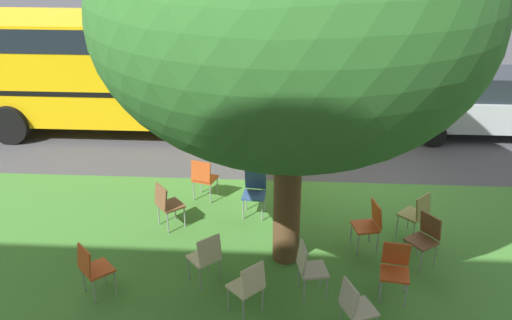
{
  "coord_description": "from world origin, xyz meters",
  "views": [
    {
      "loc": [
        1.5,
        10.5,
        5.36
      ],
      "look_at": [
        2.02,
        1.75,
        1.22
      ],
      "focal_mm": 37.89,
      "sensor_mm": 36.0,
      "label": 1
    }
  ],
  "objects_px": {
    "parked_car": "(486,103)",
    "chair_10": "(309,266)",
    "chair_4": "(167,203)",
    "street_tree": "(292,15)",
    "chair_9": "(370,222)",
    "school_bus": "(177,63)",
    "chair_11": "(417,212)",
    "chair_3": "(92,267)",
    "chair_8": "(395,267)",
    "chair_7": "(255,190)",
    "chair_2": "(206,255)",
    "chair_6": "(425,236)",
    "chair_5": "(248,284)",
    "chair_0": "(203,177)",
    "chair_1": "(355,305)"
  },
  "relations": [
    {
      "from": "chair_4",
      "to": "parked_car",
      "type": "distance_m",
      "value": 8.68
    },
    {
      "from": "chair_3",
      "to": "chair_4",
      "type": "xyz_separation_m",
      "value": [
        -0.7,
        -1.95,
        0.0
      ]
    },
    {
      "from": "chair_6",
      "to": "chair_10",
      "type": "bearing_deg",
      "value": 25.78
    },
    {
      "from": "chair_1",
      "to": "chair_11",
      "type": "height_order",
      "value": "same"
    },
    {
      "from": "chair_2",
      "to": "chair_10",
      "type": "distance_m",
      "value": 1.57
    },
    {
      "from": "chair_9",
      "to": "school_bus",
      "type": "relative_size",
      "value": 0.08
    },
    {
      "from": "chair_8",
      "to": "chair_10",
      "type": "xyz_separation_m",
      "value": [
        1.28,
        0.05,
        0.0
      ]
    },
    {
      "from": "chair_1",
      "to": "chair_9",
      "type": "relative_size",
      "value": 1.0
    },
    {
      "from": "chair_2",
      "to": "chair_8",
      "type": "relative_size",
      "value": 1.0
    },
    {
      "from": "chair_5",
      "to": "chair_8",
      "type": "distance_m",
      "value": 2.2
    },
    {
      "from": "chair_1",
      "to": "chair_6",
      "type": "bearing_deg",
      "value": -126.68
    },
    {
      "from": "chair_10",
      "to": "chair_11",
      "type": "distance_m",
      "value": 2.54
    },
    {
      "from": "chair_7",
      "to": "chair_9",
      "type": "relative_size",
      "value": 1.0
    },
    {
      "from": "street_tree",
      "to": "chair_11",
      "type": "bearing_deg",
      "value": -162.06
    },
    {
      "from": "chair_9",
      "to": "chair_10",
      "type": "relative_size",
      "value": 1.0
    },
    {
      "from": "chair_3",
      "to": "parked_car",
      "type": "height_order",
      "value": "parked_car"
    },
    {
      "from": "chair_7",
      "to": "school_bus",
      "type": "bearing_deg",
      "value": -62.67
    },
    {
      "from": "chair_7",
      "to": "chair_11",
      "type": "height_order",
      "value": "same"
    },
    {
      "from": "chair_6",
      "to": "chair_8",
      "type": "bearing_deg",
      "value": 54.09
    },
    {
      "from": "street_tree",
      "to": "chair_6",
      "type": "bearing_deg",
      "value": 179.68
    },
    {
      "from": "street_tree",
      "to": "chair_4",
      "type": "relative_size",
      "value": 6.87
    },
    {
      "from": "chair_5",
      "to": "chair_7",
      "type": "height_order",
      "value": "same"
    },
    {
      "from": "chair_3",
      "to": "chair_11",
      "type": "distance_m",
      "value": 5.46
    },
    {
      "from": "chair_0",
      "to": "chair_10",
      "type": "bearing_deg",
      "value": 125.37
    },
    {
      "from": "chair_7",
      "to": "chair_10",
      "type": "xyz_separation_m",
      "value": [
        -0.95,
        2.32,
        0.0
      ]
    },
    {
      "from": "chair_7",
      "to": "chair_11",
      "type": "xyz_separation_m",
      "value": [
        -2.87,
        0.65,
        0.0
      ]
    },
    {
      "from": "chair_0",
      "to": "chair_9",
      "type": "height_order",
      "value": "same"
    },
    {
      "from": "chair_7",
      "to": "chair_8",
      "type": "bearing_deg",
      "value": 134.51
    },
    {
      "from": "chair_2",
      "to": "chair_6",
      "type": "distance_m",
      "value": 3.54
    },
    {
      "from": "chair_9",
      "to": "parked_car",
      "type": "height_order",
      "value": "parked_car"
    },
    {
      "from": "chair_1",
      "to": "chair_5",
      "type": "height_order",
      "value": "same"
    },
    {
      "from": "chair_7",
      "to": "parked_car",
      "type": "height_order",
      "value": "parked_car"
    },
    {
      "from": "chair_5",
      "to": "chair_11",
      "type": "relative_size",
      "value": 1.0
    },
    {
      "from": "chair_7",
      "to": "parked_car",
      "type": "distance_m",
      "value": 7.09
    },
    {
      "from": "chair_5",
      "to": "parked_car",
      "type": "xyz_separation_m",
      "value": [
        -5.51,
        -7.13,
        0.32
      ]
    },
    {
      "from": "chair_8",
      "to": "parked_car",
      "type": "relative_size",
      "value": 0.24
    },
    {
      "from": "chair_2",
      "to": "chair_5",
      "type": "height_order",
      "value": "same"
    },
    {
      "from": "chair_4",
      "to": "chair_8",
      "type": "distance_m",
      "value": 4.13
    },
    {
      "from": "chair_9",
      "to": "school_bus",
      "type": "distance_m",
      "value": 6.93
    },
    {
      "from": "chair_3",
      "to": "parked_car",
      "type": "bearing_deg",
      "value": -138.88
    },
    {
      "from": "chair_3",
      "to": "chair_6",
      "type": "bearing_deg",
      "value": -167.53
    },
    {
      "from": "chair_4",
      "to": "chair_11",
      "type": "height_order",
      "value": "same"
    },
    {
      "from": "parked_car",
      "to": "chair_10",
      "type": "bearing_deg",
      "value": 55.01
    },
    {
      "from": "chair_0",
      "to": "chair_8",
      "type": "relative_size",
      "value": 1.0
    },
    {
      "from": "parked_car",
      "to": "chair_4",
      "type": "bearing_deg",
      "value": 34.48
    },
    {
      "from": "chair_10",
      "to": "school_bus",
      "type": "xyz_separation_m",
      "value": [
        3.17,
        -6.62,
        1.24
      ]
    },
    {
      "from": "chair_7",
      "to": "chair_4",
      "type": "bearing_deg",
      "value": 20.52
    },
    {
      "from": "chair_4",
      "to": "chair_11",
      "type": "relative_size",
      "value": 1.0
    },
    {
      "from": "chair_7",
      "to": "parked_car",
      "type": "xyz_separation_m",
      "value": [
        -5.6,
        -4.33,
        0.32
      ]
    },
    {
      "from": "chair_9",
      "to": "chair_11",
      "type": "height_order",
      "value": "same"
    }
  ]
}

